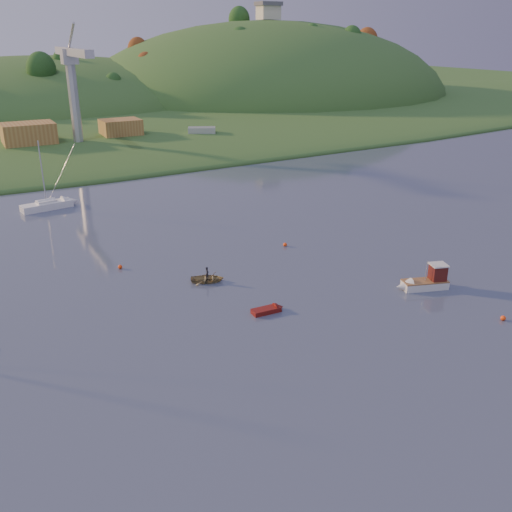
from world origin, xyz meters
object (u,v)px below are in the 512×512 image
red_tender (272,309)px  canoe (207,279)px  sailboat_far (47,205)px  fishing_boat (422,282)px

red_tender → canoe: bearing=107.8°
sailboat_far → fishing_boat: bearing=-68.3°
canoe → fishing_boat: bearing=-98.9°
red_tender → fishing_boat: bearing=-8.5°
fishing_boat → red_tender: fishing_boat is taller
fishing_boat → sailboat_far: sailboat_far is taller
fishing_boat → sailboat_far: (-29.79, 50.45, -0.10)m
sailboat_far → canoe: sailboat_far is taller
fishing_boat → red_tender: (-16.83, 3.27, -0.56)m
sailboat_far → canoe: size_ratio=2.91×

